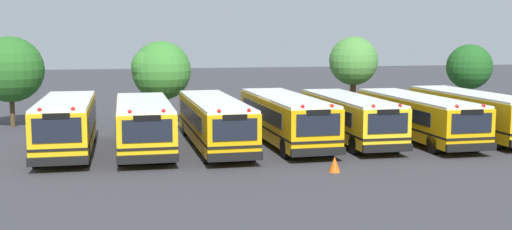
{
  "coord_description": "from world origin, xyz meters",
  "views": [
    {
      "loc": [
        -8.7,
        -31.11,
        5.64
      ],
      "look_at": [
        -1.58,
        0.0,
        1.6
      ],
      "focal_mm": 43.68,
      "sensor_mm": 36.0,
      "label": 1
    }
  ],
  "objects_px": {
    "school_bus_0": "(67,124)",
    "school_bus_4": "(349,117)",
    "school_bus_1": "(144,123)",
    "tree_1": "(159,70)",
    "tree_2": "(353,60)",
    "school_bus_3": "(285,117)",
    "school_bus_5": "(416,116)",
    "tree_0": "(8,68)",
    "traffic_cone": "(335,164)",
    "school_bus_6": "(472,112)",
    "tree_3": "(470,67)",
    "school_bus_2": "(214,120)"
  },
  "relations": [
    {
      "from": "school_bus_3",
      "to": "school_bus_5",
      "type": "xyz_separation_m",
      "value": [
        7.34,
        -0.38,
        -0.06
      ]
    },
    {
      "from": "school_bus_0",
      "to": "traffic_cone",
      "type": "relative_size",
      "value": 14.82
    },
    {
      "from": "school_bus_6",
      "to": "tree_2",
      "type": "bearing_deg",
      "value": -63.39
    },
    {
      "from": "school_bus_1",
      "to": "school_bus_3",
      "type": "distance_m",
      "value": 7.4
    },
    {
      "from": "school_bus_4",
      "to": "tree_1",
      "type": "relative_size",
      "value": 1.96
    },
    {
      "from": "school_bus_4",
      "to": "traffic_cone",
      "type": "bearing_deg",
      "value": 65.64
    },
    {
      "from": "tree_1",
      "to": "traffic_cone",
      "type": "height_order",
      "value": "tree_1"
    },
    {
      "from": "tree_0",
      "to": "tree_2",
      "type": "relative_size",
      "value": 1.0
    },
    {
      "from": "school_bus_0",
      "to": "school_bus_1",
      "type": "bearing_deg",
      "value": 175.7
    },
    {
      "from": "school_bus_2",
      "to": "tree_3",
      "type": "bearing_deg",
      "value": -155.75
    },
    {
      "from": "tree_2",
      "to": "tree_3",
      "type": "bearing_deg",
      "value": 6.32
    },
    {
      "from": "school_bus_1",
      "to": "tree_1",
      "type": "height_order",
      "value": "tree_1"
    },
    {
      "from": "traffic_cone",
      "to": "school_bus_4",
      "type": "bearing_deg",
      "value": 64.44
    },
    {
      "from": "school_bus_6",
      "to": "tree_0",
      "type": "height_order",
      "value": "tree_0"
    },
    {
      "from": "school_bus_0",
      "to": "tree_0",
      "type": "xyz_separation_m",
      "value": [
        -4.07,
        9.84,
        2.23
      ]
    },
    {
      "from": "school_bus_3",
      "to": "traffic_cone",
      "type": "relative_size",
      "value": 16.59
    },
    {
      "from": "tree_1",
      "to": "tree_0",
      "type": "bearing_deg",
      "value": 171.19
    },
    {
      "from": "school_bus_1",
      "to": "traffic_cone",
      "type": "distance_m",
      "value": 10.12
    },
    {
      "from": "traffic_cone",
      "to": "tree_1",
      "type": "bearing_deg",
      "value": 111.58
    },
    {
      "from": "school_bus_6",
      "to": "traffic_cone",
      "type": "relative_size",
      "value": 16.61
    },
    {
      "from": "school_bus_3",
      "to": "tree_1",
      "type": "xyz_separation_m",
      "value": [
        -5.94,
        8.24,
        2.13
      ]
    },
    {
      "from": "school_bus_0",
      "to": "school_bus_5",
      "type": "distance_m",
      "value": 18.4
    },
    {
      "from": "school_bus_3",
      "to": "school_bus_5",
      "type": "distance_m",
      "value": 7.35
    },
    {
      "from": "school_bus_1",
      "to": "school_bus_3",
      "type": "xyz_separation_m",
      "value": [
        7.39,
        0.49,
        0.02
      ]
    },
    {
      "from": "school_bus_0",
      "to": "tree_2",
      "type": "distance_m",
      "value": 19.93
    },
    {
      "from": "school_bus_3",
      "to": "tree_2",
      "type": "height_order",
      "value": "tree_2"
    },
    {
      "from": "school_bus_3",
      "to": "traffic_cone",
      "type": "height_order",
      "value": "school_bus_3"
    },
    {
      "from": "school_bus_0",
      "to": "school_bus_4",
      "type": "distance_m",
      "value": 14.61
    },
    {
      "from": "school_bus_1",
      "to": "tree_1",
      "type": "bearing_deg",
      "value": -98.65
    },
    {
      "from": "tree_1",
      "to": "tree_2",
      "type": "relative_size",
      "value": 0.95
    },
    {
      "from": "school_bus_4",
      "to": "tree_0",
      "type": "bearing_deg",
      "value": -26.24
    },
    {
      "from": "school_bus_4",
      "to": "tree_3",
      "type": "distance_m",
      "value": 15.84
    },
    {
      "from": "school_bus_4",
      "to": "tree_2",
      "type": "distance_m",
      "value": 9.16
    },
    {
      "from": "school_bus_0",
      "to": "school_bus_3",
      "type": "relative_size",
      "value": 0.89
    },
    {
      "from": "tree_1",
      "to": "tree_2",
      "type": "bearing_deg",
      "value": -0.88
    },
    {
      "from": "tree_1",
      "to": "school_bus_4",
      "type": "bearing_deg",
      "value": -41.05
    },
    {
      "from": "school_bus_2",
      "to": "school_bus_6",
      "type": "distance_m",
      "value": 14.71
    },
    {
      "from": "tree_1",
      "to": "traffic_cone",
      "type": "relative_size",
      "value": 8.18
    },
    {
      "from": "school_bus_1",
      "to": "tree_3",
      "type": "relative_size",
      "value": 1.93
    },
    {
      "from": "school_bus_3",
      "to": "school_bus_4",
      "type": "distance_m",
      "value": 3.56
    },
    {
      "from": "school_bus_3",
      "to": "tree_2",
      "type": "xyz_separation_m",
      "value": [
        6.92,
        8.04,
        2.67
      ]
    },
    {
      "from": "school_bus_6",
      "to": "traffic_cone",
      "type": "distance_m",
      "value": 12.94
    },
    {
      "from": "school_bus_0",
      "to": "tree_3",
      "type": "xyz_separation_m",
      "value": [
        27.38,
        9.26,
        2.03
      ]
    },
    {
      "from": "school_bus_3",
      "to": "school_bus_5",
      "type": "relative_size",
      "value": 0.98
    },
    {
      "from": "tree_3",
      "to": "school_bus_4",
      "type": "bearing_deg",
      "value": -144.47
    },
    {
      "from": "school_bus_4",
      "to": "traffic_cone",
      "type": "height_order",
      "value": "school_bus_4"
    },
    {
      "from": "tree_2",
      "to": "school_bus_4",
      "type": "bearing_deg",
      "value": -112.57
    },
    {
      "from": "school_bus_1",
      "to": "tree_2",
      "type": "relative_size",
      "value": 1.74
    },
    {
      "from": "school_bus_6",
      "to": "school_bus_4",
      "type": "bearing_deg",
      "value": 0.07
    },
    {
      "from": "tree_0",
      "to": "tree_3",
      "type": "relative_size",
      "value": 1.11
    }
  ]
}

